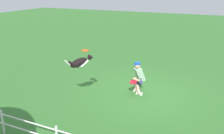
# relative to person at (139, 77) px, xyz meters

# --- Properties ---
(ground_plane) EXTENTS (60.00, 60.00, 0.00)m
(ground_plane) POSITION_rel_person_xyz_m (-0.20, -0.06, -0.70)
(ground_plane) COLOR #356F2E
(person) EXTENTS (0.56, 0.71, 1.29)m
(person) POSITION_rel_person_xyz_m (0.00, 0.00, 0.00)
(person) COLOR silver
(person) RESTS_ON ground_plane
(dog) EXTENTS (0.71, 0.85, 0.47)m
(dog) POSITION_rel_person_xyz_m (1.62, 1.62, 0.86)
(dog) COLOR black
(frisbee_flying) EXTENTS (0.31, 0.31, 0.03)m
(frisbee_flying) POSITION_rel_person_xyz_m (1.48, 1.49, 1.26)
(frisbee_flying) COLOR #EB5115
(frisbee_held) EXTENTS (0.28, 0.28, 0.09)m
(frisbee_held) POSITION_rel_person_xyz_m (0.09, 0.38, -0.09)
(frisbee_held) COLOR red
(frisbee_held) RESTS_ON person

